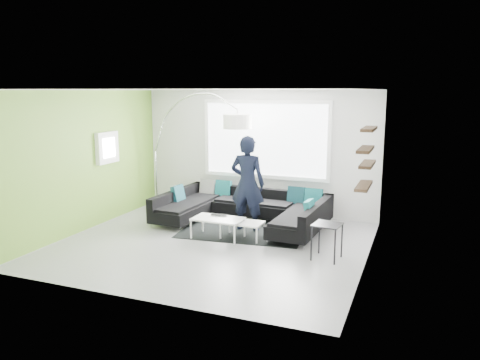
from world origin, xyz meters
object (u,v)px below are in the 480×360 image
(side_table, at_px, (327,241))
(sectional_sofa, at_px, (242,210))
(laptop, at_px, (218,216))
(person, at_px, (247,184))
(arc_lamp, at_px, (155,152))
(coffee_table, at_px, (230,228))

(side_table, bearing_deg, sectional_sofa, 146.42)
(side_table, distance_m, laptop, 2.25)
(side_table, relative_size, person, 0.32)
(arc_lamp, bearing_deg, person, -6.47)
(arc_lamp, relative_size, person, 1.43)
(side_table, bearing_deg, laptop, 167.43)
(coffee_table, height_order, side_table, side_table)
(side_table, bearing_deg, coffee_table, 167.26)
(arc_lamp, distance_m, side_table, 4.98)
(sectional_sofa, relative_size, person, 1.81)
(coffee_table, relative_size, laptop, 3.46)
(coffee_table, relative_size, person, 0.63)
(arc_lamp, distance_m, laptop, 2.86)
(sectional_sofa, height_order, person, person)
(sectional_sofa, distance_m, coffee_table, 0.93)
(side_table, bearing_deg, person, 149.28)
(arc_lamp, bearing_deg, coffee_table, -19.13)
(sectional_sofa, distance_m, side_table, 2.44)
(arc_lamp, relative_size, laptop, 7.81)
(sectional_sofa, height_order, arc_lamp, arc_lamp)
(sectional_sofa, height_order, side_table, sectional_sofa)
(sectional_sofa, bearing_deg, arc_lamp, 169.17)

